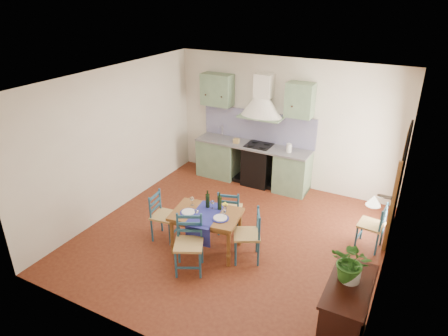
{
  "coord_description": "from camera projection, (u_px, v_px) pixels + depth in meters",
  "views": [
    {
      "loc": [
        2.67,
        -5.35,
        4.1
      ],
      "look_at": [
        -0.32,
        0.3,
        1.17
      ],
      "focal_mm": 32.0,
      "sensor_mm": 36.0,
      "label": 1
    }
  ],
  "objects": [
    {
      "name": "chair_near",
      "position": [
        189.0,
        244.0,
        6.15
      ],
      "size": [
        0.58,
        0.58,
        0.93
      ],
      "color": "navy",
      "rests_on": "ground"
    },
    {
      "name": "ceiling",
      "position": [
        233.0,
        81.0,
        5.98
      ],
      "size": [
        5.0,
        5.0,
        0.01
      ],
      "primitive_type": "cube",
      "color": "white",
      "rests_on": "back_wall"
    },
    {
      "name": "floor",
      "position": [
        232.0,
        237.0,
        7.15
      ],
      "size": [
        5.0,
        5.0,
        0.0
      ],
      "primitive_type": "plane",
      "color": "#46180F",
      "rests_on": "ground"
    },
    {
      "name": "chair_spare",
      "position": [
        373.0,
        226.0,
        6.68
      ],
      "size": [
        0.43,
        0.43,
        0.85
      ],
      "color": "navy",
      "rests_on": "ground"
    },
    {
      "name": "sideboard",
      "position": [
        345.0,
        312.0,
        4.81
      ],
      "size": [
        0.5,
        1.05,
        0.94
      ],
      "color": "black",
      "rests_on": "ground"
    },
    {
      "name": "chair_far",
      "position": [
        230.0,
        210.0,
        7.12
      ],
      "size": [
        0.51,
        0.51,
        0.87
      ],
      "color": "navy",
      "rests_on": "ground"
    },
    {
      "name": "right_wall",
      "position": [
        395.0,
        196.0,
        5.75
      ],
      "size": [
        0.26,
        5.0,
        2.8
      ],
      "color": "beige",
      "rests_on": "ground"
    },
    {
      "name": "left_wall",
      "position": [
        116.0,
        141.0,
        7.62
      ],
      "size": [
        0.04,
        5.0,
        2.8
      ],
      "primitive_type": "cube",
      "color": "beige",
      "rests_on": "ground"
    },
    {
      "name": "chair_right",
      "position": [
        249.0,
        235.0,
        6.39
      ],
      "size": [
        0.56,
        0.56,
        0.9
      ],
      "color": "navy",
      "rests_on": "ground"
    },
    {
      "name": "dining_table",
      "position": [
        206.0,
        218.0,
        6.56
      ],
      "size": [
        1.21,
        0.94,
        1.02
      ],
      "color": "brown",
      "rests_on": "ground"
    },
    {
      "name": "chair_left",
      "position": [
        163.0,
        216.0,
        6.95
      ],
      "size": [
        0.45,
        0.45,
        0.87
      ],
      "color": "navy",
      "rests_on": "ground"
    },
    {
      "name": "back_wall",
      "position": [
        260.0,
        138.0,
        8.75
      ],
      "size": [
        5.0,
        0.96,
        2.8
      ],
      "color": "beige",
      "rests_on": "ground"
    },
    {
      "name": "potted_plant",
      "position": [
        352.0,
        262.0,
        4.61
      ],
      "size": [
        0.5,
        0.44,
        0.51
      ],
      "primitive_type": "imported",
      "rotation": [
        0.0,
        0.0,
        -0.11
      ],
      "color": "#2D6820",
      "rests_on": "sideboard"
    }
  ]
}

